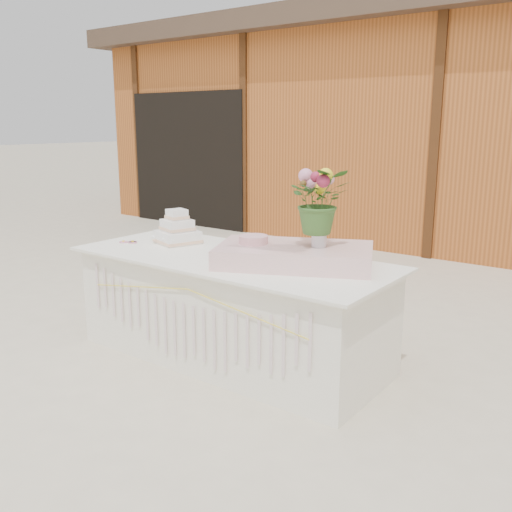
{
  "coord_description": "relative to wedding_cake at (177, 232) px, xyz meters",
  "views": [
    {
      "loc": [
        2.53,
        -3.08,
        1.71
      ],
      "look_at": [
        0.0,
        0.3,
        0.72
      ],
      "focal_mm": 40.0,
      "sensor_mm": 36.0,
      "label": 1
    }
  ],
  "objects": [
    {
      "name": "ground",
      "position": [
        0.65,
        -0.12,
        -0.86
      ],
      "size": [
        80.0,
        80.0,
        0.0
      ],
      "primitive_type": "plane",
      "color": "beige",
      "rests_on": "ground"
    },
    {
      "name": "barn",
      "position": [
        0.64,
        5.88,
        0.81
      ],
      "size": [
        12.6,
        4.6,
        3.3
      ],
      "color": "#AB5924",
      "rests_on": "ground"
    },
    {
      "name": "cake_table",
      "position": [
        0.65,
        -0.12,
        -0.48
      ],
      "size": [
        2.4,
        1.0,
        0.77
      ],
      "color": "white",
      "rests_on": "ground"
    },
    {
      "name": "wedding_cake",
      "position": [
        0.0,
        0.0,
        0.0
      ],
      "size": [
        0.38,
        0.38,
        0.27
      ],
      "rotation": [
        0.0,
        0.0,
        -0.32
      ],
      "color": "white",
      "rests_on": "cake_table"
    },
    {
      "name": "pink_cake_stand",
      "position": [
        0.87,
        -0.14,
        0.01
      ],
      "size": [
        0.26,
        0.26,
        0.19
      ],
      "color": "silver",
      "rests_on": "cake_table"
    },
    {
      "name": "satin_runner",
      "position": [
        1.14,
        -0.04,
        -0.03
      ],
      "size": [
        1.19,
        0.98,
        0.13
      ],
      "primitive_type": "cube",
      "rotation": [
        0.0,
        0.0,
        0.43
      ],
      "color": "beige",
      "rests_on": "cake_table"
    },
    {
      "name": "flower_vase",
      "position": [
        1.28,
        0.04,
        0.11
      ],
      "size": [
        0.1,
        0.1,
        0.14
      ],
      "primitive_type": "cylinder",
      "color": "silver",
      "rests_on": "satin_runner"
    },
    {
      "name": "bouquet",
      "position": [
        1.28,
        0.04,
        0.39
      ],
      "size": [
        0.52,
        0.5,
        0.44
      ],
      "primitive_type": "imported",
      "rotation": [
        0.0,
        0.0,
        0.62
      ],
      "color": "#365F26",
      "rests_on": "flower_vase"
    },
    {
      "name": "loose_flowers",
      "position": [
        -0.31,
        -0.09,
        -0.08
      ],
      "size": [
        0.24,
        0.37,
        0.02
      ],
      "primitive_type": null,
      "rotation": [
        0.0,
        0.0,
        0.31
      ],
      "color": "pink",
      "rests_on": "cake_table"
    }
  ]
}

